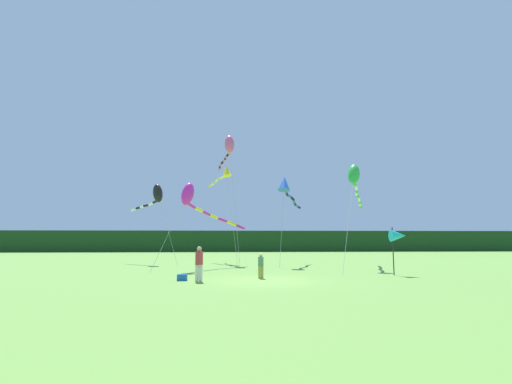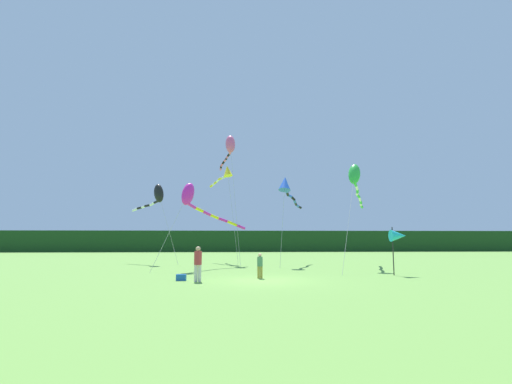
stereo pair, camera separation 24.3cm
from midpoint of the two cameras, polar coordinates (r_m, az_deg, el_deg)
ground_plane at (r=19.73m, az=1.37°, el=-13.01°), size 120.00×120.00×0.00m
distant_treeline at (r=64.58m, az=-1.87°, el=-7.30°), size 108.00×3.86×3.41m
person_adult at (r=19.31m, az=-8.26°, el=-10.23°), size 0.38×0.38×1.71m
person_child at (r=20.69m, az=0.93°, el=-10.68°), size 0.29×0.29×1.32m
cooler_box at (r=20.04m, az=-10.69°, el=-12.35°), size 0.49×0.31×0.31m
banner_flag_pole at (r=23.94m, az=20.63°, el=-6.14°), size 0.90×0.70×2.75m
kite_magenta at (r=27.10m, az=-8.94°, el=-1.03°), size 6.07×6.70×6.05m
kite_rainbow at (r=35.34m, az=-3.73°, el=6.80°), size 2.03×7.90×11.55m
kite_black at (r=34.09m, az=-14.26°, el=-0.41°), size 4.84×4.00×6.88m
kite_yellow at (r=35.32m, az=-4.27°, el=2.90°), size 2.80×4.22×8.83m
kite_blue at (r=30.47m, az=4.73°, el=0.85°), size 2.75×6.02×7.05m
kite_green at (r=29.08m, az=14.74°, el=1.96°), size 4.76×9.97×7.63m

